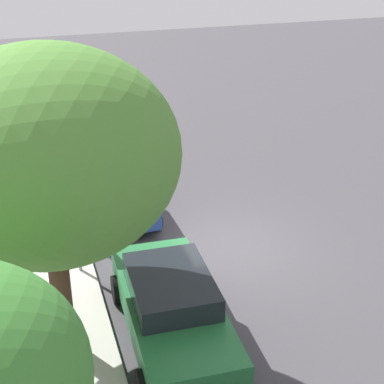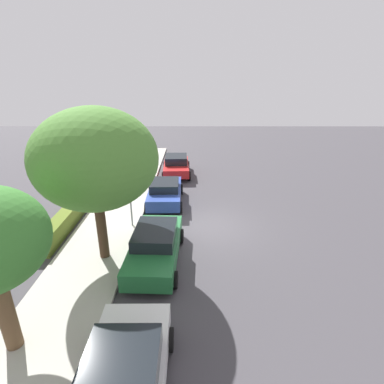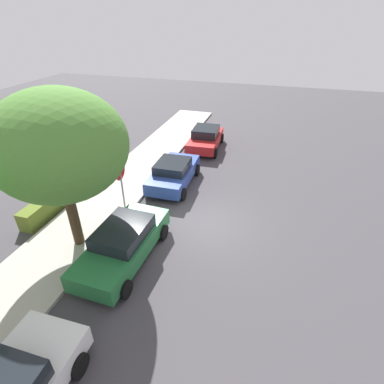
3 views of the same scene
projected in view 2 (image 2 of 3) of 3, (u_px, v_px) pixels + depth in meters
name	position (u px, v px, depth m)	size (l,w,h in m)	color
ground_plane	(209.00, 226.00, 14.94)	(60.00, 60.00, 0.00)	#423F44
sidewalk_curb	(109.00, 225.00, 14.93)	(32.00, 3.01, 0.14)	#B2ADA3
stop_sign	(130.00, 195.00, 14.18)	(0.88, 0.08, 2.54)	gray
parked_car_green	(155.00, 245.00, 11.90)	(4.58, 2.14, 1.46)	#236B38
parked_car_blue	(165.00, 192.00, 17.33)	(4.07, 2.11, 1.40)	#2D479E
parked_car_red	(176.00, 165.00, 22.26)	(3.98, 2.17, 1.44)	red
parked_car_white	(123.00, 381.00, 6.67)	(4.41, 2.13, 1.48)	white
street_tree_mid_block	(96.00, 159.00, 10.90)	(4.59, 4.59, 6.11)	#422D1E
front_yard_hedge	(70.00, 215.00, 15.15)	(6.40, 0.67, 0.84)	olive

